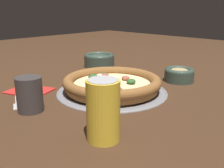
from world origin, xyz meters
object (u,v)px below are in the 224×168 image
object	(u,v)px
pizza_tray	(112,91)
beverage_can	(103,111)
pizza	(112,83)
fork	(17,100)
bowl_far	(99,60)
bowl_near	(179,74)
napkin	(30,90)
drinking_cup	(30,94)

from	to	relation	value
pizza_tray	beverage_can	bearing A→B (deg)	-49.32
pizza	fork	world-z (taller)	pizza
bowl_far	bowl_near	bearing A→B (deg)	4.91
pizza_tray	fork	xyz separation A→B (m)	(-0.14, -0.24, -0.00)
pizza	bowl_near	world-z (taller)	pizza
bowl_far	beverage_can	distance (m)	0.66
bowl_near	napkin	bearing A→B (deg)	-122.96
pizza	fork	size ratio (longest dim) A/B	1.90
napkin	pizza	bearing A→B (deg)	42.26
pizza	bowl_near	bearing A→B (deg)	71.30
pizza	napkin	bearing A→B (deg)	-137.74
bowl_far	fork	size ratio (longest dim) A/B	0.82
drinking_cup	fork	size ratio (longest dim) A/B	0.56
bowl_near	bowl_far	bearing A→B (deg)	-175.09
fork	beverage_can	world-z (taller)	beverage_can
pizza	drinking_cup	bearing A→B (deg)	-99.88
drinking_cup	beverage_can	distance (m)	0.24
bowl_near	napkin	distance (m)	0.51
fork	pizza_tray	bearing A→B (deg)	85.79
pizza	napkin	distance (m)	0.26
bowl_far	beverage_can	world-z (taller)	beverage_can
bowl_near	fork	xyz separation A→B (m)	(-0.22, -0.49, -0.02)
bowl_near	fork	world-z (taller)	bowl_near
pizza_tray	fork	size ratio (longest dim) A/B	2.14
bowl_near	pizza_tray	bearing A→B (deg)	-108.63
bowl_near	drinking_cup	size ratio (longest dim) A/B	1.16
fork	bowl_near	bearing A→B (deg)	91.53
pizza_tray	bowl_near	xyz separation A→B (m)	(0.08, 0.25, 0.02)
drinking_cup	napkin	distance (m)	0.17
napkin	beverage_can	distance (m)	0.39
pizza	drinking_cup	world-z (taller)	drinking_cup
beverage_can	bowl_near	bearing A→B (deg)	102.88
beverage_can	drinking_cup	bearing A→B (deg)	-174.10
bowl_far	fork	bearing A→B (deg)	-71.90
beverage_can	pizza_tray	bearing A→B (deg)	130.68
pizza_tray	pizza	distance (m)	0.03
pizza	fork	distance (m)	0.28
bowl_far	beverage_can	bearing A→B (deg)	-42.66
pizza	bowl_near	size ratio (longest dim) A/B	2.94
pizza	pizza_tray	bearing A→B (deg)	-8.33
pizza_tray	napkin	world-z (taller)	same
pizza_tray	drinking_cup	world-z (taller)	drinking_cup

